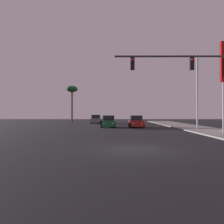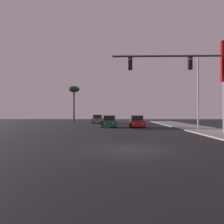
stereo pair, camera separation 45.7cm
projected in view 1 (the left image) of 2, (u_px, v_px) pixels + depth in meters
ground_plane at (135, 149)px, 12.32m from camera, size 120.00×120.00×0.00m
sidewalk_right at (218, 132)px, 22.27m from camera, size 5.00×60.00×0.12m
car_red at (136, 122)px, 31.19m from camera, size 2.04×4.32×1.68m
car_grey at (96, 119)px, 42.83m from camera, size 2.04×4.34×1.68m
car_green at (108, 122)px, 31.29m from camera, size 2.04×4.34×1.68m
traffic_light_mast at (198, 75)px, 16.09m from camera, size 8.86×0.36×6.50m
street_lamp at (196, 87)px, 26.32m from camera, size 1.74×0.24×9.00m
palm_tree_far at (72, 91)px, 46.41m from camera, size 2.40×2.40×7.80m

